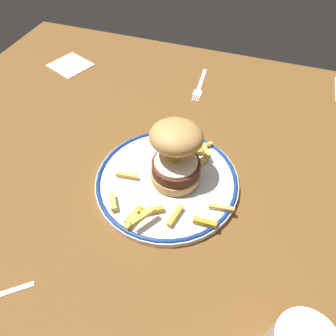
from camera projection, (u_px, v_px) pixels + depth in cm
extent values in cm
cube|color=brown|center=(172.00, 177.00, 64.69)|extent=(123.79, 96.93, 4.00)
cylinder|color=silver|center=(168.00, 182.00, 60.61)|extent=(27.27, 27.27, 1.20)
torus|color=navy|center=(168.00, 180.00, 60.15)|extent=(26.87, 26.87, 0.80)
cylinder|color=tan|center=(176.00, 174.00, 59.41)|extent=(9.34, 9.34, 1.80)
cylinder|color=#4B2717|center=(176.00, 167.00, 57.88)|extent=(8.87, 8.87, 2.26)
cylinder|color=white|center=(176.00, 162.00, 56.83)|extent=(7.83, 7.83, 0.50)
ellipsoid|color=yellow|center=(174.00, 156.00, 56.89)|extent=(2.60, 2.60, 1.40)
ellipsoid|color=tan|center=(176.00, 137.00, 54.36)|extent=(9.84, 10.52, 6.73)
cube|color=#E8AC50|center=(222.00, 208.00, 55.11)|extent=(4.52, 1.25, 0.71)
cube|color=gold|center=(143.00, 216.00, 51.93)|extent=(3.18, 4.45, 0.84)
cube|color=#EFBC4C|center=(113.00, 202.00, 55.73)|extent=(2.76, 3.50, 1.00)
cube|color=gold|center=(175.00, 216.00, 53.99)|extent=(1.70, 4.55, 0.82)
cube|color=gold|center=(203.00, 161.00, 62.15)|extent=(2.09, 3.48, 0.92)
cube|color=gold|center=(167.00, 133.00, 67.64)|extent=(4.48, 1.92, 0.72)
cube|color=gold|center=(155.00, 211.00, 54.54)|extent=(3.95, 2.90, 0.80)
cube|color=#EFAD4A|center=(127.00, 175.00, 59.87)|extent=(4.39, 1.27, 0.74)
cube|color=gold|center=(195.00, 152.00, 63.80)|extent=(2.90, 2.03, 0.82)
cube|color=gold|center=(205.00, 222.00, 53.06)|extent=(4.05, 1.06, 0.93)
cube|color=gold|center=(132.00, 222.00, 53.18)|extent=(1.72, 3.36, 0.86)
cube|color=gold|center=(134.00, 215.00, 54.12)|extent=(1.95, 4.07, 0.78)
cube|color=#EEBB49|center=(205.00, 151.00, 62.70)|extent=(2.84, 3.44, 0.93)
cube|color=#EDAD4B|center=(202.00, 146.00, 64.91)|extent=(4.05, 3.59, 0.71)
cube|color=silver|center=(202.00, 79.00, 83.73)|extent=(1.76, 10.05, 0.36)
cube|color=silver|center=(198.00, 93.00, 79.93)|extent=(2.38, 2.56, 0.32)
cube|color=silver|center=(199.00, 98.00, 78.41)|extent=(0.44, 2.41, 0.28)
cube|color=silver|center=(197.00, 98.00, 78.50)|extent=(0.44, 2.41, 0.28)
cube|color=silver|center=(195.00, 98.00, 78.58)|extent=(0.44, 2.41, 0.28)
cube|color=silver|center=(193.00, 97.00, 78.66)|extent=(0.44, 2.41, 0.28)
cube|color=silver|center=(3.00, 293.00, 47.22)|extent=(7.52, 6.26, 0.32)
cube|color=silver|center=(70.00, 65.00, 88.36)|extent=(12.94, 12.47, 0.40)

